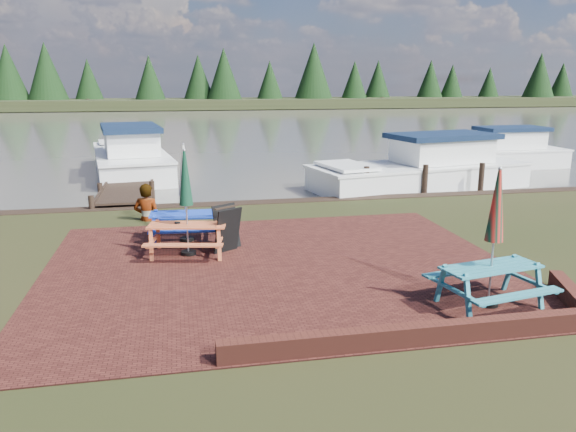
% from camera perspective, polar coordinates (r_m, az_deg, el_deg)
% --- Properties ---
extents(ground, '(120.00, 120.00, 0.00)m').
position_cam_1_polar(ground, '(10.09, 0.19, -7.08)').
color(ground, black).
rests_on(ground, ground).
extents(paving, '(9.00, 7.50, 0.02)m').
position_cam_1_polar(paving, '(11.01, -0.85, -5.22)').
color(paving, '#341410').
rests_on(paving, ground).
extents(brick_wall, '(6.21, 1.79, 0.30)m').
position_cam_1_polar(brick_wall, '(8.63, 17.90, -10.42)').
color(brick_wall, '#4C1E16').
rests_on(brick_wall, ground).
extents(water, '(120.00, 60.00, 0.02)m').
position_cam_1_polar(water, '(46.42, -9.05, 9.14)').
color(water, '#45433B').
rests_on(water, ground).
extents(far_treeline, '(120.00, 10.00, 8.10)m').
position_cam_1_polar(far_treeline, '(75.26, -10.13, 13.30)').
color(far_treeline, black).
rests_on(far_treeline, ground).
extents(picnic_table_teal, '(1.86, 1.71, 2.25)m').
position_cam_1_polar(picnic_table_teal, '(9.52, 20.01, -4.19)').
color(picnic_table_teal, teal).
rests_on(picnic_table_teal, ground).
extents(picnic_table_red, '(1.82, 1.69, 2.20)m').
position_cam_1_polar(picnic_table_red, '(11.74, -10.22, -0.34)').
color(picnic_table_red, '#CE5F34').
rests_on(picnic_table_red, ground).
extents(picnic_table_blue, '(1.67, 1.50, 2.20)m').
position_cam_1_polar(picnic_table_blue, '(12.77, -10.34, 0.79)').
color(picnic_table_blue, blue).
rests_on(picnic_table_blue, ground).
extents(chalkboard, '(0.63, 0.85, 0.97)m').
position_cam_1_polar(chalkboard, '(11.98, -6.20, -1.26)').
color(chalkboard, black).
rests_on(chalkboard, ground).
extents(jetty, '(1.76, 9.08, 1.00)m').
position_cam_1_polar(jetty, '(20.87, -15.61, 3.65)').
color(jetty, black).
rests_on(jetty, ground).
extents(boat_jetty, '(3.77, 8.06, 2.25)m').
position_cam_1_polar(boat_jetty, '(23.57, -15.70, 5.63)').
color(boat_jetty, white).
rests_on(boat_jetty, ground).
extents(boat_near, '(8.15, 4.13, 2.10)m').
position_cam_1_polar(boat_near, '(20.41, 13.58, 4.45)').
color(boat_near, white).
rests_on(boat_near, ground).
extents(boat_far, '(6.25, 2.38, 1.93)m').
position_cam_1_polar(boat_far, '(26.32, 20.53, 5.87)').
color(boat_far, white).
rests_on(boat_far, ground).
extents(person, '(0.79, 0.62, 1.92)m').
position_cam_1_polar(person, '(14.90, -14.30, 3.15)').
color(person, gray).
rests_on(person, ground).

